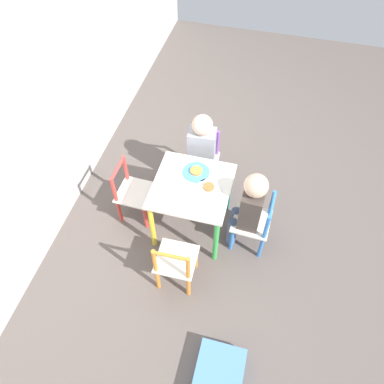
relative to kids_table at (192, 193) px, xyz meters
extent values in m
plane|color=#5B514C|center=(0.00, 0.00, -0.41)|extent=(6.00, 6.00, 0.00)
cube|color=beige|center=(0.00, 1.01, 0.89)|extent=(6.00, 0.06, 2.60)
cube|color=silver|center=(0.00, 0.00, 0.08)|extent=(0.52, 0.52, 0.02)
cylinder|color=green|center=(-0.23, -0.23, -0.17)|extent=(0.04, 0.04, 0.48)
cylinder|color=teal|center=(0.23, -0.23, -0.17)|extent=(0.04, 0.04, 0.48)
cylinder|color=yellow|center=(-0.23, 0.23, -0.17)|extent=(0.04, 0.04, 0.48)
cylinder|color=#E5599E|center=(0.23, 0.23, -0.17)|extent=(0.04, 0.04, 0.48)
cube|color=silver|center=(-0.02, -0.44, -0.15)|extent=(0.27, 0.27, 0.02)
cylinder|color=#387AD1|center=(0.09, -0.34, -0.29)|extent=(0.03, 0.03, 0.25)
cylinder|color=#387AD1|center=(-0.12, -0.33, -0.29)|extent=(0.03, 0.03, 0.25)
cylinder|color=#387AD1|center=(0.08, -0.55, -0.29)|extent=(0.03, 0.03, 0.25)
cylinder|color=#387AD1|center=(-0.13, -0.54, -0.29)|extent=(0.03, 0.03, 0.25)
cylinder|color=#387AD1|center=(0.08, -0.55, -0.03)|extent=(0.03, 0.03, 0.26)
cylinder|color=#387AD1|center=(-0.13, -0.54, -0.03)|extent=(0.03, 0.03, 0.26)
cylinder|color=#387AD1|center=(-0.02, -0.54, 0.08)|extent=(0.21, 0.03, 0.02)
cube|color=silver|center=(0.44, 0.03, -0.15)|extent=(0.28, 0.28, 0.02)
cylinder|color=#8E51BC|center=(0.32, 0.13, -0.29)|extent=(0.03, 0.03, 0.25)
cylinder|color=#8E51BC|center=(0.34, -0.08, -0.29)|extent=(0.03, 0.03, 0.25)
cylinder|color=#8E51BC|center=(0.53, 0.15, -0.29)|extent=(0.03, 0.03, 0.25)
cylinder|color=#8E51BC|center=(0.55, -0.06, -0.29)|extent=(0.03, 0.03, 0.25)
cylinder|color=#8E51BC|center=(0.53, 0.15, -0.03)|extent=(0.03, 0.03, 0.26)
cylinder|color=#8E51BC|center=(0.55, -0.06, -0.03)|extent=(0.03, 0.03, 0.26)
cylinder|color=#8E51BC|center=(0.54, 0.04, 0.08)|extent=(0.04, 0.21, 0.02)
cube|color=silver|center=(0.01, 0.44, -0.15)|extent=(0.27, 0.27, 0.02)
cylinder|color=#DB3D38|center=(-0.10, 0.34, -0.29)|extent=(0.03, 0.03, 0.25)
cylinder|color=#DB3D38|center=(0.12, 0.33, -0.29)|extent=(0.03, 0.03, 0.25)
cylinder|color=#DB3D38|center=(-0.09, 0.55, -0.29)|extent=(0.03, 0.03, 0.25)
cylinder|color=#DB3D38|center=(0.12, 0.54, -0.29)|extent=(0.03, 0.03, 0.25)
cylinder|color=#DB3D38|center=(-0.09, 0.55, -0.03)|extent=(0.03, 0.03, 0.26)
cylinder|color=#DB3D38|center=(0.12, 0.54, -0.03)|extent=(0.03, 0.03, 0.26)
cylinder|color=#DB3D38|center=(0.02, 0.54, 0.08)|extent=(0.21, 0.03, 0.02)
cube|color=silver|center=(-0.44, -0.01, -0.15)|extent=(0.27, 0.27, 0.02)
cylinder|color=orange|center=(-0.33, -0.11, -0.29)|extent=(0.03, 0.03, 0.25)
cylinder|color=orange|center=(-0.33, 0.10, -0.29)|extent=(0.03, 0.03, 0.25)
cylinder|color=orange|center=(-0.54, -0.12, -0.29)|extent=(0.03, 0.03, 0.25)
cylinder|color=orange|center=(-0.55, 0.09, -0.29)|extent=(0.03, 0.03, 0.25)
cylinder|color=orange|center=(-0.54, -0.12, -0.03)|extent=(0.03, 0.03, 0.26)
cylinder|color=orange|center=(-0.55, 0.09, -0.03)|extent=(0.03, 0.03, 0.26)
cylinder|color=orange|center=(-0.54, -0.01, 0.08)|extent=(0.03, 0.21, 0.02)
cylinder|color=#4C608E|center=(0.04, -0.32, -0.28)|extent=(0.07, 0.07, 0.26)
cylinder|color=#4C608E|center=(-0.06, -0.32, -0.28)|extent=(0.07, 0.07, 0.26)
cube|color=#423833|center=(-0.02, -0.42, 0.01)|extent=(0.21, 0.15, 0.32)
sphere|color=#DBB293|center=(-0.02, -0.42, 0.24)|extent=(0.16, 0.16, 0.16)
cylinder|color=#38383D|center=(0.31, 0.08, -0.28)|extent=(0.07, 0.07, 0.26)
cylinder|color=#38383D|center=(0.32, -0.02, -0.28)|extent=(0.07, 0.07, 0.26)
cube|color=#999EA8|center=(0.42, 0.03, 0.02)|extent=(0.16, 0.21, 0.34)
sphere|color=beige|center=(0.42, 0.03, 0.25)|extent=(0.15, 0.15, 0.15)
cylinder|color=white|center=(0.00, -0.12, 0.09)|extent=(0.16, 0.16, 0.01)
cylinder|color=#CC6633|center=(0.00, -0.12, 0.11)|extent=(0.07, 0.07, 0.02)
cylinder|color=#4C9EE0|center=(0.12, 0.00, 0.09)|extent=(0.19, 0.19, 0.01)
cylinder|color=#D6843D|center=(0.12, 0.00, 0.11)|extent=(0.08, 0.08, 0.02)
cube|color=#4C7FB7|center=(-1.01, -0.43, -0.36)|extent=(0.35, 0.28, 0.11)
camera|label=1|loc=(-1.52, -0.40, 2.05)|focal=35.00mm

